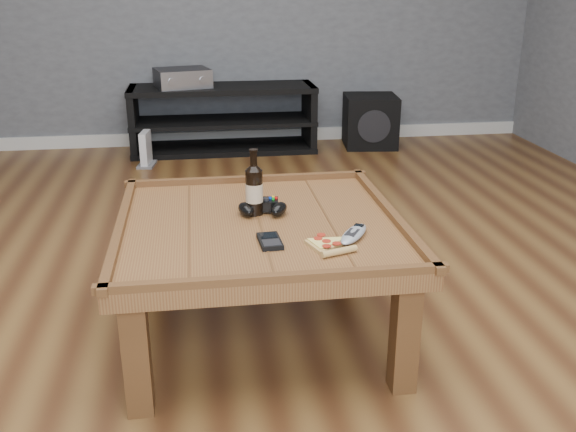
{
  "coord_description": "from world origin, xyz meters",
  "views": [
    {
      "loc": [
        -0.21,
        -2.13,
        1.28
      ],
      "look_at": [
        0.08,
        -0.14,
        0.52
      ],
      "focal_mm": 40.0,
      "sensor_mm": 36.0,
      "label": 1
    }
  ],
  "objects": [
    {
      "name": "av_receiver",
      "position": [
        -0.29,
        2.75,
        0.57
      ],
      "size": [
        0.45,
        0.4,
        0.13
      ],
      "rotation": [
        0.0,
        0.0,
        0.24
      ],
      "color": "black",
      "rests_on": "media_console"
    },
    {
      "name": "remote_control",
      "position": [
        0.3,
        -0.19,
        0.46
      ],
      "size": [
        0.16,
        0.2,
        0.03
      ],
      "rotation": [
        0.0,
        0.0,
        -0.57
      ],
      "color": "#8F959B",
      "rests_on": "coffee_table"
    },
    {
      "name": "game_console",
      "position": [
        -0.57,
        2.4,
        0.11
      ],
      "size": [
        0.14,
        0.21,
        0.25
      ],
      "rotation": [
        0.0,
        0.0,
        -0.15
      ],
      "color": "slate",
      "rests_on": "ground"
    },
    {
      "name": "coffee_table",
      "position": [
        0.0,
        0.0,
        0.39
      ],
      "size": [
        1.03,
        1.03,
        0.48
      ],
      "color": "brown",
      "rests_on": "ground"
    },
    {
      "name": "game_controller",
      "position": [
        0.02,
        0.09,
        0.48
      ],
      "size": [
        0.2,
        0.15,
        0.05
      ],
      "rotation": [
        0.0,
        0.0,
        -0.12
      ],
      "color": "black",
      "rests_on": "coffee_table"
    },
    {
      "name": "baseboard",
      "position": [
        0.0,
        2.99,
        0.05
      ],
      "size": [
        5.0,
        0.02,
        0.1
      ],
      "primitive_type": "cube",
      "color": "silver",
      "rests_on": "ground"
    },
    {
      "name": "media_console",
      "position": [
        0.0,
        2.75,
        0.25
      ],
      "size": [
        1.4,
        0.45,
        0.5
      ],
      "color": "black",
      "rests_on": "ground"
    },
    {
      "name": "subwoofer",
      "position": [
        1.16,
        2.74,
        0.2
      ],
      "size": [
        0.44,
        0.44,
        0.4
      ],
      "rotation": [
        0.0,
        0.0,
        -0.11
      ],
      "color": "black",
      "rests_on": "ground"
    },
    {
      "name": "smartphone",
      "position": [
        0.01,
        -0.2,
        0.46
      ],
      "size": [
        0.08,
        0.13,
        0.02
      ],
      "rotation": [
        0.0,
        0.0,
        0.06
      ],
      "color": "black",
      "rests_on": "coffee_table"
    },
    {
      "name": "ground",
      "position": [
        0.0,
        0.0,
        0.0
      ],
      "size": [
        6.0,
        6.0,
        0.0
      ],
      "primitive_type": "plane",
      "color": "#472814",
      "rests_on": "ground"
    },
    {
      "name": "beer_bottle",
      "position": [
        -0.01,
        0.09,
        0.55
      ],
      "size": [
        0.06,
        0.06,
        0.25
      ],
      "color": "black",
      "rests_on": "coffee_table"
    },
    {
      "name": "pizza_slice",
      "position": [
        0.2,
        -0.26,
        0.46
      ],
      "size": [
        0.2,
        0.25,
        0.02
      ],
      "rotation": [
        0.0,
        0.0,
        0.31
      ],
      "color": "tan",
      "rests_on": "coffee_table"
    }
  ]
}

